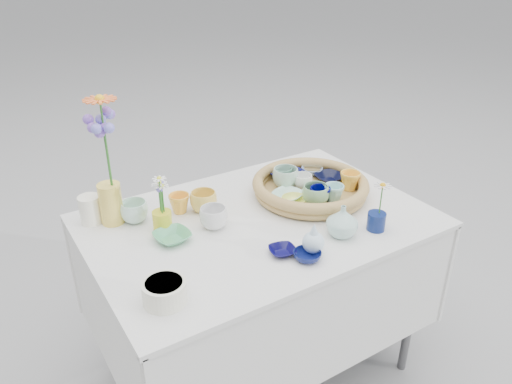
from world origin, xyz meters
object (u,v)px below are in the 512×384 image
display_table (258,367)px  wicker_tray (310,187)px  bud_vase_seafoam (342,221)px  tall_vase_yellow (111,204)px

display_table → wicker_tray: 0.85m
display_table → bud_vase_seafoam: (0.19, -0.25, 0.82)m
wicker_tray → tall_vase_yellow: (-0.75, 0.22, 0.04)m
bud_vase_seafoam → tall_vase_yellow: (-0.66, 0.52, 0.02)m
wicker_tray → bud_vase_seafoam: bearing=-107.2°
display_table → wicker_tray: (0.28, 0.05, 0.80)m
wicker_tray → bud_vase_seafoam: bud_vase_seafoam is taller
display_table → tall_vase_yellow: 1.00m
display_table → tall_vase_yellow: bearing=150.5°
wicker_tray → tall_vase_yellow: 0.78m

